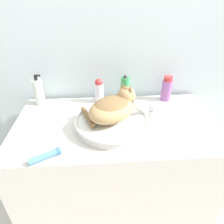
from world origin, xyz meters
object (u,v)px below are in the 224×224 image
at_px(cream_tube, 45,156).
at_px(mouthwash_bottle, 167,89).
at_px(spray_bottle_trigger, 125,89).
at_px(faucet, 150,110).
at_px(soap_pump_bottle, 39,92).
at_px(cat, 113,106).
at_px(lotion_bottle_white, 99,91).

bearing_deg(cream_tube, mouthwash_bottle, 36.35).
distance_m(mouthwash_bottle, spray_bottle_trigger, 0.29).
distance_m(faucet, cream_tube, 0.61).
bearing_deg(mouthwash_bottle, faucet, -124.14).
relative_size(soap_pump_bottle, spray_bottle_trigger, 1.08).
xyz_separation_m(cat, soap_pump_bottle, (-0.47, 0.29, -0.04)).
bearing_deg(cat, cream_tube, 176.51).
height_order(cat, cream_tube, cat).
distance_m(mouthwash_bottle, cream_tube, 0.89).
distance_m(cat, lotion_bottle_white, 0.30).
relative_size(mouthwash_bottle, cream_tube, 1.21).
bearing_deg(cat, spray_bottle_trigger, 31.64).
distance_m(soap_pump_bottle, lotion_bottle_white, 0.40).
height_order(cat, lotion_bottle_white, cat).
height_order(cat, soap_pump_bottle, cat).
relative_size(faucet, mouthwash_bottle, 0.90).
height_order(cat, spray_bottle_trigger, cat).
relative_size(faucet, cream_tube, 1.09).
bearing_deg(spray_bottle_trigger, cat, -109.06).
bearing_deg(lotion_bottle_white, cream_tube, -115.80).
bearing_deg(spray_bottle_trigger, soap_pump_bottle, 180.00).
bearing_deg(cream_tube, spray_bottle_trigger, 50.87).
xyz_separation_m(soap_pump_bottle, cream_tube, (0.14, -0.53, -0.07)).
height_order(faucet, soap_pump_bottle, soap_pump_bottle).
height_order(mouthwash_bottle, lotion_bottle_white, mouthwash_bottle).
bearing_deg(soap_pump_bottle, spray_bottle_trigger, 0.00).
relative_size(soap_pump_bottle, cream_tube, 1.46).
bearing_deg(mouthwash_bottle, cream_tube, -143.65).
height_order(lotion_bottle_white, spray_bottle_trigger, spray_bottle_trigger).
xyz_separation_m(mouthwash_bottle, cream_tube, (-0.72, -0.53, -0.07)).
xyz_separation_m(cat, cream_tube, (-0.33, -0.24, -0.11)).
distance_m(spray_bottle_trigger, cream_tube, 0.68).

